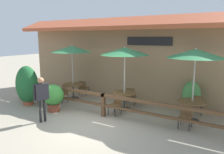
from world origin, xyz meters
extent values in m
plane|color=#9E937F|center=(0.00, 0.00, 0.00)|extent=(60.00, 60.00, 0.00)
cube|color=#997A56|center=(0.00, 4.20, 1.80)|extent=(14.00, 0.40, 3.60)
cube|color=#B25133|center=(0.00, 3.65, 3.88)|extent=(14.28, 1.48, 0.70)
cube|color=black|center=(0.72, 3.97, 3.00)|extent=(2.29, 0.04, 0.41)
cube|color=brown|center=(0.00, 1.05, 0.89)|extent=(10.40, 0.14, 0.11)
cube|color=brown|center=(0.00, 1.05, 0.47)|extent=(10.40, 0.10, 0.09)
cube|color=brown|center=(-5.13, 1.05, 0.47)|extent=(0.14, 0.14, 0.95)
cube|color=brown|center=(0.00, 1.05, 0.47)|extent=(0.14, 0.14, 0.95)
cylinder|color=#B7B2A8|center=(-2.83, 2.51, 1.24)|extent=(0.06, 0.06, 2.49)
cone|color=#33844C|center=(-2.83, 2.51, 2.60)|extent=(2.11, 2.11, 0.32)
sphere|color=#B2ADA3|center=(-2.83, 2.51, 2.76)|extent=(0.07, 0.07, 0.07)
cylinder|color=brown|center=(-2.83, 2.51, 0.75)|extent=(1.03, 1.03, 0.05)
cylinder|color=#333333|center=(-2.83, 2.51, 0.36)|extent=(0.07, 0.07, 0.73)
cylinder|color=#333333|center=(-2.83, 2.51, 0.01)|extent=(0.57, 0.57, 0.03)
cube|color=brown|center=(-2.81, 1.66, 0.41)|extent=(0.47, 0.47, 0.05)
cube|color=brown|center=(-2.78, 1.85, 0.63)|extent=(0.40, 0.09, 0.40)
cylinder|color=#2D2D2D|center=(-3.02, 1.50, 0.19)|extent=(0.04, 0.04, 0.38)
cylinder|color=#2D2D2D|center=(-2.64, 1.45, 0.19)|extent=(0.04, 0.04, 0.38)
cylinder|color=#2D2D2D|center=(-2.97, 1.88, 0.19)|extent=(0.04, 0.04, 0.38)
cylinder|color=#2D2D2D|center=(-2.60, 1.83, 0.19)|extent=(0.04, 0.04, 0.38)
cube|color=brown|center=(-2.76, 3.35, 0.41)|extent=(0.47, 0.47, 0.05)
cube|color=brown|center=(-2.74, 3.16, 0.63)|extent=(0.40, 0.08, 0.40)
cylinder|color=#2D2D2D|center=(-2.59, 3.56, 0.19)|extent=(0.04, 0.04, 0.38)
cylinder|color=#2D2D2D|center=(-2.97, 3.51, 0.19)|extent=(0.04, 0.04, 0.38)
cylinder|color=#2D2D2D|center=(-2.55, 3.18, 0.19)|extent=(0.04, 0.04, 0.38)
cylinder|color=#2D2D2D|center=(-2.93, 3.13, 0.19)|extent=(0.04, 0.04, 0.38)
cylinder|color=#B7B2A8|center=(0.30, 2.30, 1.24)|extent=(0.06, 0.06, 2.49)
cone|color=#33844C|center=(0.30, 2.30, 2.60)|extent=(2.11, 2.11, 0.32)
sphere|color=#B2ADA3|center=(0.30, 2.30, 2.76)|extent=(0.07, 0.07, 0.07)
cylinder|color=brown|center=(0.30, 2.30, 0.75)|extent=(1.03, 1.03, 0.05)
cylinder|color=#333333|center=(0.30, 2.30, 0.36)|extent=(0.07, 0.07, 0.73)
cylinder|color=#333333|center=(0.30, 2.30, 0.01)|extent=(0.57, 0.57, 0.03)
cube|color=brown|center=(0.29, 1.47, 0.41)|extent=(0.49, 0.49, 0.05)
cube|color=brown|center=(0.33, 1.65, 0.63)|extent=(0.40, 0.11, 0.40)
cylinder|color=#2D2D2D|center=(0.07, 1.32, 0.19)|extent=(0.04, 0.04, 0.38)
cylinder|color=#2D2D2D|center=(0.44, 1.24, 0.19)|extent=(0.04, 0.04, 0.38)
cylinder|color=#2D2D2D|center=(0.14, 1.69, 0.19)|extent=(0.04, 0.04, 0.38)
cylinder|color=#2D2D2D|center=(0.51, 1.62, 0.19)|extent=(0.04, 0.04, 0.38)
cube|color=brown|center=(0.25, 3.13, 0.41)|extent=(0.50, 0.50, 0.05)
cube|color=brown|center=(0.29, 2.95, 0.63)|extent=(0.40, 0.12, 0.40)
cylinder|color=#2D2D2D|center=(0.39, 3.36, 0.19)|extent=(0.04, 0.04, 0.38)
cylinder|color=#2D2D2D|center=(0.02, 3.28, 0.19)|extent=(0.04, 0.04, 0.38)
cylinder|color=#2D2D2D|center=(0.47, 2.99, 0.19)|extent=(0.04, 0.04, 0.38)
cylinder|color=#2D2D2D|center=(0.10, 2.90, 0.19)|extent=(0.04, 0.04, 0.38)
cylinder|color=#B7B2A8|center=(3.17, 2.41, 1.24)|extent=(0.06, 0.06, 2.49)
cone|color=#33844C|center=(3.17, 2.41, 2.60)|extent=(2.11, 2.11, 0.32)
sphere|color=#B2ADA3|center=(3.17, 2.41, 2.76)|extent=(0.07, 0.07, 0.07)
cylinder|color=brown|center=(3.17, 2.41, 0.75)|extent=(1.03, 1.03, 0.05)
cylinder|color=#333333|center=(3.17, 2.41, 0.36)|extent=(0.07, 0.07, 0.73)
cylinder|color=#333333|center=(3.17, 2.41, 0.01)|extent=(0.57, 0.57, 0.03)
cube|color=brown|center=(3.11, 1.56, 0.41)|extent=(0.43, 0.43, 0.05)
cube|color=brown|center=(3.12, 1.75, 0.63)|extent=(0.40, 0.04, 0.40)
cylinder|color=#2D2D2D|center=(2.92, 1.37, 0.19)|extent=(0.04, 0.04, 0.38)
cylinder|color=#2D2D2D|center=(3.30, 1.37, 0.19)|extent=(0.04, 0.04, 0.38)
cylinder|color=#2D2D2D|center=(2.93, 1.75, 0.19)|extent=(0.04, 0.04, 0.38)
cylinder|color=#2D2D2D|center=(3.31, 1.75, 0.19)|extent=(0.04, 0.04, 0.38)
cube|color=brown|center=(3.19, 3.27, 0.41)|extent=(0.50, 0.50, 0.05)
cube|color=brown|center=(3.23, 3.08, 0.63)|extent=(0.40, 0.13, 0.40)
cylinder|color=#2D2D2D|center=(3.33, 3.50, 0.19)|extent=(0.04, 0.04, 0.38)
cylinder|color=#2D2D2D|center=(2.96, 3.41, 0.19)|extent=(0.04, 0.04, 0.38)
cylinder|color=#2D2D2D|center=(3.42, 3.13, 0.19)|extent=(0.04, 0.04, 0.38)
cylinder|color=#2D2D2D|center=(3.05, 3.04, 0.19)|extent=(0.04, 0.04, 0.38)
cylinder|color=brown|center=(-2.23, 0.51, 0.17)|extent=(0.52, 0.52, 0.35)
cylinder|color=brown|center=(-2.23, 0.51, 0.33)|extent=(0.56, 0.56, 0.04)
ellipsoid|color=#3D8E38|center=(-2.23, 0.51, 0.73)|extent=(0.94, 0.85, 0.91)
cylinder|color=#9E4C33|center=(-3.95, 0.55, 0.11)|extent=(0.46, 0.46, 0.22)
cylinder|color=#9E4C33|center=(-3.95, 0.55, 0.20)|extent=(0.49, 0.49, 0.04)
ellipsoid|color=#1E5B2D|center=(-3.95, 0.55, 0.98)|extent=(1.08, 0.98, 1.78)
cylinder|color=#564C47|center=(2.91, 3.55, 0.14)|extent=(0.29, 0.29, 0.28)
cylinder|color=#564C47|center=(2.91, 3.55, 0.26)|extent=(0.31, 0.31, 0.04)
ellipsoid|color=#4C934C|center=(2.91, 3.55, 0.76)|extent=(0.77, 0.70, 1.14)
cylinder|color=black|center=(-1.71, -0.68, 0.43)|extent=(0.10, 0.10, 0.87)
cylinder|color=black|center=(-1.66, -0.52, 0.43)|extent=(0.10, 0.10, 0.87)
cube|color=black|center=(-1.69, -0.60, 1.17)|extent=(0.35, 0.51, 0.61)
cylinder|color=black|center=(-1.77, -0.85, 1.17)|extent=(0.08, 0.08, 0.58)
cylinder|color=black|center=(-1.60, -0.35, 1.17)|extent=(0.08, 0.08, 0.58)
sphere|color=#9E704C|center=(-1.69, -0.60, 1.61)|extent=(0.23, 0.23, 0.23)
camera|label=1|loc=(4.61, -6.05, 3.18)|focal=35.00mm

